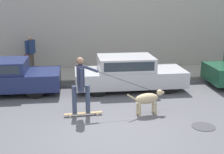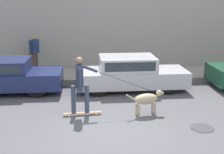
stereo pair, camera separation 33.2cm
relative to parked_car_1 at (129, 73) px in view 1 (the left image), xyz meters
name	(u,v)px [view 1 (the left image)]	position (x,y,z in m)	size (l,w,h in m)	color
ground_plane	(112,129)	(-1.01, -3.58, -0.61)	(36.00, 36.00, 0.00)	#545459
back_wall	(96,15)	(-1.01, 3.56, 1.94)	(32.00, 0.30, 5.11)	#ADA89E
sidewalk_curb	(98,74)	(-1.01, 2.24, -0.56)	(30.00, 2.31, 0.11)	#A39E93
parked_car_1	(129,73)	(0.00, 0.00, 0.00)	(4.13, 1.77, 1.27)	black
dog	(148,99)	(0.15, -2.61, -0.13)	(1.17, 0.48, 0.73)	tan
skateboarder	(81,83)	(-1.80, -2.54, 0.41)	(2.87, 0.55, 1.77)	beige
pedestrian_with_bag	(30,52)	(-3.99, 2.78, 0.39)	(0.44, 0.71, 1.62)	brown
manhole_cover	(203,127)	(1.46, -3.70, -0.61)	(0.64, 0.64, 0.01)	#38383D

